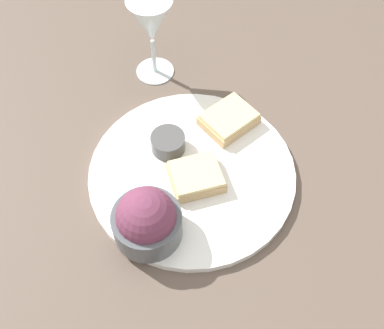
# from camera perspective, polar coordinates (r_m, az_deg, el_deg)

# --- Properties ---
(ground_plane) EXTENTS (4.00, 4.00, 0.00)m
(ground_plane) POSITION_cam_1_polar(r_m,az_deg,el_deg) (0.81, 0.00, -1.34)
(ground_plane) COLOR brown
(dinner_plate) EXTENTS (0.35, 0.35, 0.01)m
(dinner_plate) POSITION_cam_1_polar(r_m,az_deg,el_deg) (0.81, 0.00, -1.07)
(dinner_plate) COLOR white
(dinner_plate) RESTS_ON ground_plane
(salad_bowl) EXTENTS (0.11, 0.11, 0.09)m
(salad_bowl) POSITION_cam_1_polar(r_m,az_deg,el_deg) (0.71, -5.39, -6.57)
(salad_bowl) COLOR #4C5156
(salad_bowl) RESTS_ON dinner_plate
(sauce_ramekin) EXTENTS (0.06, 0.06, 0.03)m
(sauce_ramekin) POSITION_cam_1_polar(r_m,az_deg,el_deg) (0.82, -2.86, 2.67)
(sauce_ramekin) COLOR #4C4C4C
(sauce_ramekin) RESTS_ON dinner_plate
(cheese_toast_near) EXTENTS (0.11, 0.10, 0.03)m
(cheese_toast_near) POSITION_cam_1_polar(r_m,az_deg,el_deg) (0.85, 4.39, 5.37)
(cheese_toast_near) COLOR tan
(cheese_toast_near) RESTS_ON dinner_plate
(cheese_toast_far) EXTENTS (0.09, 0.08, 0.03)m
(cheese_toast_far) POSITION_cam_1_polar(r_m,az_deg,el_deg) (0.78, 0.38, -1.47)
(cheese_toast_far) COLOR tan
(cheese_toast_far) RESTS_ON dinner_plate
(wine_glass) EXTENTS (0.08, 0.08, 0.17)m
(wine_glass) POSITION_cam_1_polar(r_m,az_deg,el_deg) (0.89, -4.88, 16.27)
(wine_glass) COLOR silver
(wine_glass) RESTS_ON ground_plane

